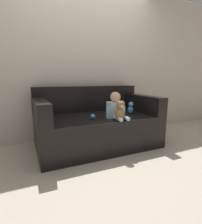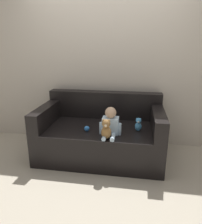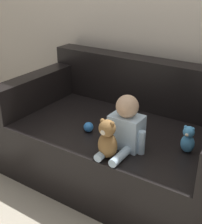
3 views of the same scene
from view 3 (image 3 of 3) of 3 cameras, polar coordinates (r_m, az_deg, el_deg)
ground_plane at (r=2.57m, az=3.40°, el=-11.74°), size 12.00×12.00×0.00m
wall_back at (r=2.60m, az=11.06°, el=19.37°), size 8.00×0.05×2.60m
couch at (r=2.43m, az=4.20°, el=-5.08°), size 1.74×1.00×0.88m
person_baby at (r=1.99m, az=4.46°, el=-2.79°), size 0.29×0.33×0.36m
teddy_bear_brown at (r=1.88m, az=1.19°, el=-5.01°), size 0.13×0.12×0.26m
plush_toy_side at (r=2.03m, az=15.61°, el=-4.86°), size 0.09×0.08×0.18m
toy_ball at (r=2.23m, az=-2.30°, el=-2.76°), size 0.07×0.07×0.07m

